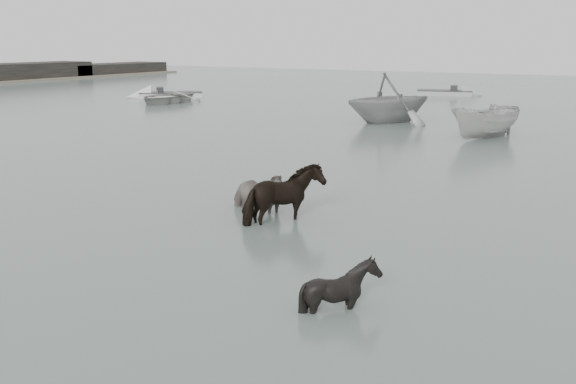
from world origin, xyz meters
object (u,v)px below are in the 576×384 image
object	(u,v)px
pony_dark	(285,189)
rowboat_lead	(165,95)
pony_black	(341,272)
pony_pinto	(257,184)

from	to	relation	value
pony_dark	rowboat_lead	bearing A→B (deg)	49.05
pony_dark	rowboat_lead	xyz separation A→B (m)	(-20.96, 19.92, -0.29)
pony_black	rowboat_lead	bearing A→B (deg)	41.01
pony_dark	pony_pinto	bearing A→B (deg)	66.97
pony_dark	pony_black	distance (m)	4.75
pony_pinto	rowboat_lead	xyz separation A→B (m)	(-19.88, 19.41, -0.18)
pony_pinto	pony_black	bearing A→B (deg)	-133.28
pony_black	rowboat_lead	distance (m)	33.65
pony_black	pony_pinto	bearing A→B (deg)	41.05
pony_dark	pony_black	bearing A→B (deg)	-136.29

